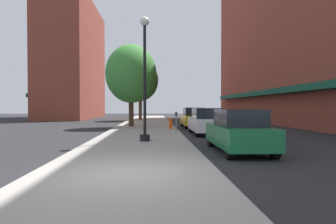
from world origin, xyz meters
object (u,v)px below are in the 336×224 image
(fire_hydrant, at_px, (171,123))
(car_yellow, at_px, (193,118))
(tree_mid, at_px, (131,74))
(car_white, at_px, (206,122))
(lamppost, at_px, (145,76))
(car_green, at_px, (239,131))
(parking_meter_near, at_px, (176,120))
(tree_near, at_px, (140,80))

(fire_hydrant, xyz_separation_m, car_yellow, (2.07, 2.90, 0.29))
(tree_mid, height_order, car_white, tree_mid)
(lamppost, xyz_separation_m, car_green, (3.72, -2.80, -2.39))
(parking_meter_near, bearing_deg, tree_mid, 115.64)
(car_yellow, bearing_deg, car_green, -91.93)
(car_yellow, bearing_deg, parking_meter_near, -108.26)
(car_yellow, bearing_deg, tree_mid, 177.89)
(tree_mid, bearing_deg, lamppost, -82.12)
(tree_near, height_order, car_green, tree_near)
(tree_mid, distance_m, car_yellow, 6.29)
(lamppost, distance_m, fire_hydrant, 8.05)
(car_white, bearing_deg, parking_meter_near, -159.36)
(lamppost, height_order, tree_mid, tree_mid)
(parking_meter_near, distance_m, car_white, 2.09)
(lamppost, relative_size, parking_meter_near, 4.50)
(lamppost, relative_size, car_green, 1.37)
(car_green, distance_m, car_white, 7.20)
(tree_near, distance_m, tree_mid, 11.93)
(fire_hydrant, xyz_separation_m, tree_near, (-2.86, 14.83, 4.40))
(lamppost, distance_m, car_green, 5.24)
(fire_hydrant, relative_size, parking_meter_near, 0.60)
(lamppost, height_order, fire_hydrant, lamppost)
(tree_near, distance_m, car_yellow, 13.55)
(tree_near, bearing_deg, fire_hydrant, -79.07)
(fire_hydrant, distance_m, car_green, 10.42)
(parking_meter_near, distance_m, car_yellow, 6.94)
(tree_mid, height_order, car_green, tree_mid)
(tree_near, bearing_deg, lamppost, -86.88)
(lamppost, bearing_deg, tree_mid, 97.88)
(lamppost, xyz_separation_m, tree_near, (-1.21, 22.24, 1.72))
(fire_hydrant, bearing_deg, tree_mid, 136.60)
(car_green, distance_m, car_yellow, 13.11)
(car_green, bearing_deg, lamppost, 142.81)
(car_green, xyz_separation_m, car_white, (0.00, 7.20, 0.00))
(tree_mid, bearing_deg, car_yellow, -0.18)
(parking_meter_near, bearing_deg, lamppost, -115.93)
(tree_near, xyz_separation_m, tree_mid, (-0.22, -11.91, -0.51))
(lamppost, distance_m, tree_mid, 10.49)
(car_green, bearing_deg, parking_meter_near, 106.58)
(fire_hydrant, xyz_separation_m, car_white, (2.07, -3.01, 0.29))
(fire_hydrant, distance_m, parking_meter_near, 3.79)
(lamppost, relative_size, car_white, 1.37)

